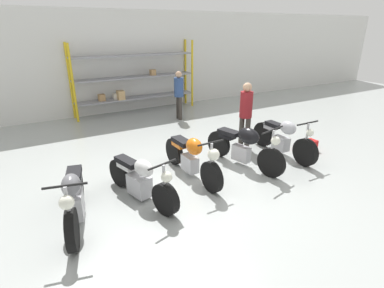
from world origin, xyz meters
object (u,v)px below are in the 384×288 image
object	(u,v)px
motorcycle_silver	(283,138)
motorcycle_grey	(74,198)
motorcycle_white	(140,180)
toolbox	(308,146)
shelving_rack	(134,79)
person_near_rack	(246,110)
motorcycle_orange	(192,157)
person_browsing	(179,92)
motorcycle_black	(244,145)

from	to	relation	value
motorcycle_silver	motorcycle_grey	bearing A→B (deg)	-85.39
motorcycle_white	toolbox	size ratio (longest dim) A/B	4.44
motorcycle_silver	toolbox	xyz separation A→B (m)	(0.77, -0.16, -0.31)
shelving_rack	person_near_rack	bearing A→B (deg)	-76.18
shelving_rack	motorcycle_orange	world-z (taller)	shelving_rack
motorcycle_grey	motorcycle_white	size ratio (longest dim) A/B	1.02
motorcycle_grey	person_browsing	size ratio (longest dim) A/B	1.21
person_near_rack	toolbox	world-z (taller)	person_near_rack
person_browsing	person_near_rack	world-z (taller)	person_near_rack
person_near_rack	shelving_rack	bearing A→B (deg)	-98.52
motorcycle_white	person_browsing	world-z (taller)	person_browsing
motorcycle_orange	motorcycle_silver	xyz separation A→B (m)	(2.55, -0.10, -0.02)
motorcycle_white	motorcycle_orange	distance (m)	1.28
person_near_rack	toolbox	size ratio (longest dim) A/B	3.92
shelving_rack	motorcycle_white	size ratio (longest dim) A/B	2.33
motorcycle_black	motorcycle_silver	size ratio (longest dim) A/B	1.02
motorcycle_black	person_near_rack	distance (m)	1.26
motorcycle_silver	toolbox	world-z (taller)	motorcycle_silver
person_near_rack	person_browsing	bearing A→B (deg)	-108.08
shelving_rack	motorcycle_black	distance (m)	5.86
motorcycle_white	motorcycle_orange	size ratio (longest dim) A/B	0.92
motorcycle_orange	toolbox	distance (m)	3.35
motorcycle_silver	person_near_rack	bearing A→B (deg)	-148.33
motorcycle_black	motorcycle_silver	world-z (taller)	motorcycle_black
shelving_rack	motorcycle_black	xyz separation A→B (m)	(0.47, -5.79, -0.74)
person_browsing	motorcycle_grey	bearing A→B (deg)	50.58
person_near_rack	motorcycle_orange	bearing A→B (deg)	-1.76
motorcycle_grey	motorcycle_silver	world-z (taller)	motorcycle_silver
person_near_rack	motorcycle_silver	bearing A→B (deg)	98.56
motorcycle_grey	toolbox	size ratio (longest dim) A/B	4.51
toolbox	motorcycle_white	bearing A→B (deg)	-179.66
motorcycle_white	motorcycle_grey	bearing A→B (deg)	-97.63
shelving_rack	motorcycle_silver	bearing A→B (deg)	-73.36
shelving_rack	person_near_rack	world-z (taller)	shelving_rack
motorcycle_orange	motorcycle_silver	size ratio (longest dim) A/B	1.03
shelving_rack	motorcycle_silver	size ratio (longest dim) A/B	2.20
shelving_rack	toolbox	size ratio (longest dim) A/B	10.34
motorcycle_grey	person_near_rack	distance (m)	4.65
motorcycle_black	toolbox	distance (m)	2.07
motorcycle_white	person_browsing	bearing A→B (deg)	129.84
motorcycle_silver	person_browsing	size ratio (longest dim) A/B	1.26
motorcycle_black	toolbox	size ratio (longest dim) A/B	4.81
motorcycle_silver	motorcycle_white	bearing A→B (deg)	-86.42
motorcycle_orange	person_near_rack	xyz separation A→B (m)	(2.03, 0.76, 0.55)
motorcycle_white	toolbox	distance (m)	4.58
motorcycle_grey	person_browsing	world-z (taller)	person_browsing
motorcycle_orange	person_browsing	world-z (taller)	person_browsing
motorcycle_silver	motorcycle_black	bearing A→B (deg)	-88.37
motorcycle_orange	person_browsing	distance (m)	4.41
motorcycle_orange	toolbox	size ratio (longest dim) A/B	4.84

